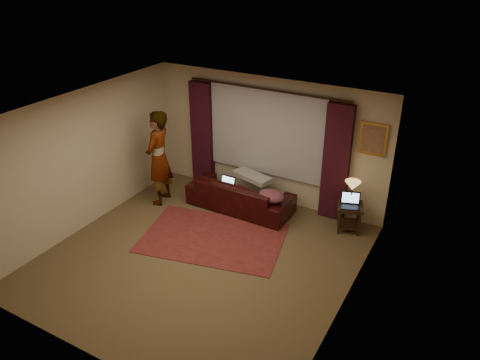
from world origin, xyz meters
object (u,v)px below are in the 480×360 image
Objects in this scene: laptop_sofa at (225,184)px; laptop_table at (351,201)px; end_table at (349,217)px; tiffany_lamp at (352,193)px; sofa at (240,190)px; person at (159,158)px.

laptop_table is (2.47, 0.34, 0.11)m from laptop_sofa.
laptop_table is at bearing -76.18° from end_table.
tiffany_lamp is (-0.02, 0.06, 0.50)m from end_table.
tiffany_lamp is at bearing -169.80° from sofa.
sofa is 2.20m from end_table.
sofa is 1.76m from person.
tiffany_lamp is (2.15, 0.35, 0.33)m from sofa.
tiffany_lamp is 1.23× the size of laptop_table.
sofa reaches higher than laptop_table.
sofa is at bearing 23.92° from laptop_sofa.
laptop_table is at bearing 8.52° from laptop_sofa.
person reaches higher than laptop_sofa.
laptop_table is 0.19× the size of person.
sofa is at bearing 166.81° from laptop_table.
tiffany_lamp reaches higher than laptop_sofa.
laptop_sofa is at bearing -169.07° from tiffany_lamp.
laptop_sofa is 2.50m from end_table.
laptop_sofa is at bearing 168.88° from laptop_table.
end_table is 0.40m from laptop_table.
sofa is 6.24× the size of laptop_sofa.
laptop_sofa is at bearing 24.12° from sofa.
end_table is at bearing -71.63° from tiffany_lamp.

